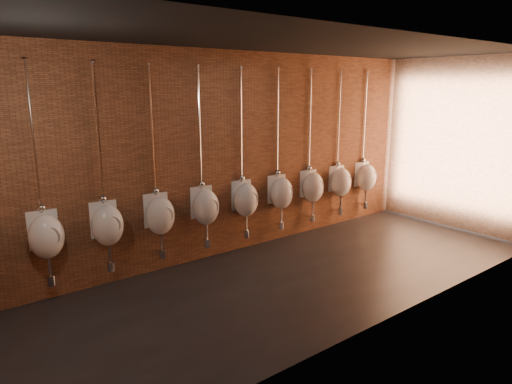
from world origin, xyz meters
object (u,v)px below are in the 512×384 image
urinal_1 (46,235)px  urinal_2 (107,224)px  urinal_9 (366,177)px  urinal_4 (206,206)px  urinal_7 (312,187)px  urinal_3 (160,214)px  urinal_6 (281,192)px  urinal_5 (246,199)px  urinal_8 (341,181)px

urinal_1 → urinal_2: same height
urinal_1 → urinal_9: 6.06m
urinal_1 → urinal_9: bearing=0.0°
urinal_1 → urinal_4: same height
urinal_4 → urinal_7: same height
urinal_3 → urinal_6: 2.27m
urinal_5 → urinal_9: 3.03m
urinal_5 → urinal_8: bearing=0.0°
urinal_1 → urinal_8: 5.30m
urinal_6 → urinal_8: same height
urinal_4 → urinal_6: size_ratio=1.00×
urinal_7 → urinal_9: (1.51, 0.00, 0.00)m
urinal_3 → urinal_4: 0.76m
urinal_2 → urinal_3: size_ratio=1.00×
urinal_2 → urinal_9: bearing=0.0°
urinal_6 → urinal_9: bearing=0.0°
urinal_7 → urinal_8: (0.76, 0.00, 0.00)m
urinal_5 → urinal_9: same height
urinal_1 → urinal_3: bearing=0.0°
urinal_1 → urinal_5: size_ratio=1.00×
urinal_4 → urinal_5: (0.76, 0.00, 0.00)m
urinal_5 → urinal_9: bearing=0.0°
urinal_3 → urinal_2: bearing=180.0°
urinal_8 → urinal_6: bearing=180.0°
urinal_5 → urinal_1: bearing=180.0°
urinal_3 → urinal_8: bearing=0.0°
urinal_1 → urinal_2: bearing=0.0°
urinal_3 → urinal_5: (1.51, 0.00, 0.00)m
urinal_1 → urinal_4: bearing=0.0°
urinal_1 → urinal_7: size_ratio=1.00×
urinal_3 → urinal_4: same height
urinal_7 → urinal_8: 0.76m
urinal_2 → urinal_5: (2.27, 0.00, 0.00)m
urinal_4 → urinal_8: size_ratio=1.00×
urinal_6 → urinal_2: bearing=180.0°
urinal_9 → urinal_1: bearing=180.0°
urinal_4 → urinal_5: bearing=0.0°
urinal_9 → urinal_5: bearing=180.0°
urinal_3 → urinal_4: bearing=0.0°
urinal_1 → urinal_8: same height
urinal_6 → urinal_9: 2.27m
urinal_4 → urinal_7: bearing=0.0°
urinal_4 → urinal_8: 3.03m
urinal_6 → urinal_4: bearing=180.0°
urinal_8 → urinal_1: bearing=180.0°
urinal_1 → urinal_6: size_ratio=1.00×
urinal_3 → urinal_5: same height
urinal_2 → urinal_4: same height
urinal_4 → urinal_3: bearing=180.0°
urinal_2 → urinal_7: 3.79m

